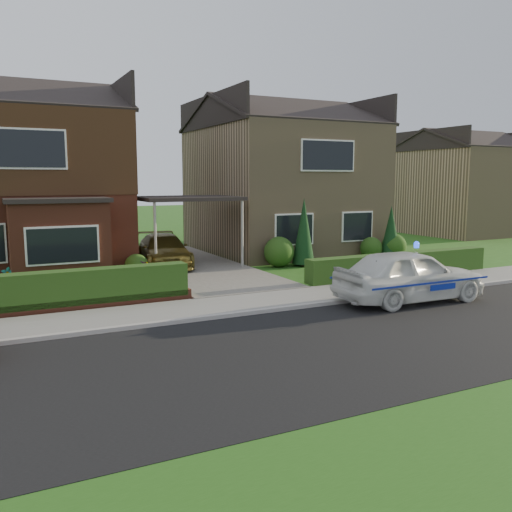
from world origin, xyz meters
TOP-DOWN VIEW (x-y plane):
  - ground at (0.00, 0.00)m, footprint 120.00×120.00m
  - road at (0.00, 0.00)m, footprint 60.00×6.00m
  - kerb at (0.00, 3.05)m, footprint 60.00×0.16m
  - sidewalk at (0.00, 4.10)m, footprint 60.00×2.00m
  - driveway at (0.00, 11.00)m, footprint 3.80×12.00m
  - house_left at (-5.78, 13.90)m, footprint 7.50×9.53m
  - house_right at (5.80, 13.99)m, footprint 7.50×8.06m
  - carport_link at (0.00, 10.95)m, footprint 3.80×3.00m
  - dwarf_wall at (-5.80, 5.30)m, footprint 7.70×0.25m
  - hedge_left at (-5.80, 5.45)m, footprint 7.50×0.55m
  - hedge_right at (5.80, 5.35)m, footprint 7.50×0.55m
  - shrub_left_mid at (-4.00, 9.30)m, footprint 1.32×1.32m
  - shrub_left_near at (-2.40, 9.60)m, footprint 0.84×0.84m
  - shrub_right_near at (3.20, 9.40)m, footprint 1.20×1.20m
  - shrub_right_mid at (7.80, 9.50)m, footprint 0.96×0.96m
  - shrub_right_far at (8.80, 9.20)m, footprint 1.08×1.08m
  - conifer_a at (4.20, 9.20)m, footprint 0.90×0.90m
  - conifer_b at (8.60, 9.20)m, footprint 0.90×0.90m
  - neighbour_right at (20.00, 16.00)m, footprint 6.50×7.00m
  - police_car at (3.52, 2.40)m, footprint 4.05×4.47m
  - driveway_car at (-1.00, 10.95)m, footprint 2.18×4.33m
  - potted_plant_a at (-6.54, 8.98)m, footprint 0.45×0.37m
  - potted_plant_b at (-4.49, 6.00)m, footprint 0.49×0.47m
  - potted_plant_c at (-2.50, 7.93)m, footprint 0.56×0.56m

SIDE VIEW (x-z plane):
  - ground at x=0.00m, z-range 0.00..0.00m
  - road at x=0.00m, z-range -0.01..0.01m
  - hedge_left at x=-5.80m, z-range -0.45..0.45m
  - hedge_right at x=5.80m, z-range -0.40..0.40m
  - sidewalk at x=0.00m, z-range 0.00..0.10m
  - kerb at x=0.00m, z-range 0.00..0.12m
  - driveway at x=0.00m, z-range 0.00..0.12m
  - dwarf_wall at x=-5.80m, z-range 0.00..0.36m
  - potted_plant_b at x=-4.49m, z-range 0.00..0.70m
  - potted_plant_a at x=-6.54m, z-range 0.00..0.74m
  - potted_plant_c at x=-2.50m, z-range 0.00..0.82m
  - shrub_left_near at x=-2.40m, z-range 0.00..0.84m
  - shrub_right_mid at x=7.80m, z-range 0.00..0.96m
  - shrub_right_far at x=8.80m, z-range 0.00..1.08m
  - shrub_right_near at x=3.20m, z-range 0.00..1.20m
  - shrub_left_mid at x=-4.00m, z-range 0.00..1.32m
  - driveway_car at x=-1.00m, z-range 0.12..1.33m
  - police_car at x=3.52m, z-range -0.08..1.58m
  - conifer_b at x=8.60m, z-range 0.00..2.20m
  - conifer_a at x=4.20m, z-range 0.00..2.60m
  - neighbour_right at x=20.00m, z-range 0.00..5.20m
  - carport_link at x=0.00m, z-range 1.27..4.04m
  - house_right at x=5.80m, z-range 0.04..7.29m
  - house_left at x=-5.78m, z-range 0.19..7.44m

